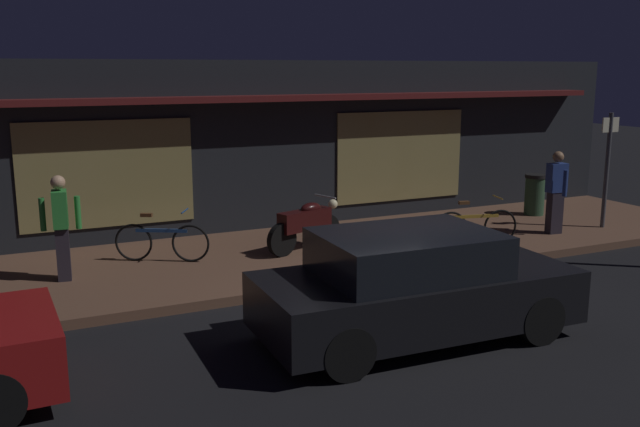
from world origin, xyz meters
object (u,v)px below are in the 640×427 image
(sign_post, at_px, (607,163))
(person_bystander, at_px, (556,191))
(parked_car_far, at_px, (413,286))
(person_photographer, at_px, (61,225))
(trash_bin, at_px, (535,194))
(motorcycle, at_px, (306,224))
(bicycle_extra, at_px, (162,241))
(bicycle_parked, at_px, (475,226))

(sign_post, bearing_deg, person_bystander, 179.31)
(parked_car_far, bearing_deg, sign_post, 25.53)
(person_bystander, xyz_separation_m, parked_car_far, (-5.47, -3.27, -0.32))
(person_bystander, bearing_deg, person_photographer, 174.67)
(trash_bin, bearing_deg, sign_post, -76.02)
(motorcycle, height_order, sign_post, sign_post)
(person_photographer, bearing_deg, person_bystander, -5.33)
(parked_car_far, bearing_deg, bicycle_extra, 115.90)
(parked_car_far, bearing_deg, person_bystander, 30.85)
(person_photographer, bearing_deg, sign_post, -4.75)
(bicycle_parked, height_order, parked_car_far, parked_car_far)
(bicycle_extra, distance_m, person_photographer, 1.77)
(bicycle_extra, xyz_separation_m, trash_bin, (8.60, 0.34, 0.11))
(motorcycle, distance_m, trash_bin, 6.09)
(person_photographer, xyz_separation_m, sign_post, (10.65, -0.88, 0.48))
(sign_post, bearing_deg, trash_bin, 103.98)
(bicycle_extra, distance_m, parked_car_far, 5.05)
(person_photographer, xyz_separation_m, trash_bin, (10.25, 0.74, -0.41))
(person_bystander, distance_m, trash_bin, 1.91)
(parked_car_far, bearing_deg, bicycle_parked, 42.82)
(sign_post, bearing_deg, parked_car_far, -154.47)
(trash_bin, bearing_deg, bicycle_parked, -150.23)
(trash_bin, bearing_deg, bicycle_extra, -177.71)
(person_photographer, relative_size, person_bystander, 1.00)
(bicycle_parked, distance_m, trash_bin, 3.42)
(bicycle_extra, xyz_separation_m, person_photographer, (-1.64, -0.40, 0.52))
(bicycle_parked, xyz_separation_m, parked_car_far, (-3.43, -3.18, 0.20))
(trash_bin, relative_size, parked_car_far, 0.22)
(bicycle_parked, height_order, bicycle_extra, same)
(bicycle_parked, xyz_separation_m, trash_bin, (2.97, 1.70, 0.11))
(person_photographer, bearing_deg, bicycle_parked, -7.47)
(person_bystander, distance_m, sign_post, 1.42)
(motorcycle, relative_size, bicycle_extra, 1.12)
(sign_post, xyz_separation_m, trash_bin, (-0.41, 1.63, -0.89))
(motorcycle, xyz_separation_m, bicycle_extra, (-2.56, 0.39, -0.14))
(bicycle_parked, bearing_deg, parked_car_far, -137.18)
(person_photographer, height_order, trash_bin, person_photographer)
(person_bystander, relative_size, trash_bin, 1.80)
(sign_post, bearing_deg, motorcycle, 172.06)
(person_photographer, relative_size, trash_bin, 1.80)
(bicycle_parked, relative_size, sign_post, 0.67)
(bicycle_extra, bearing_deg, bicycle_parked, -13.51)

